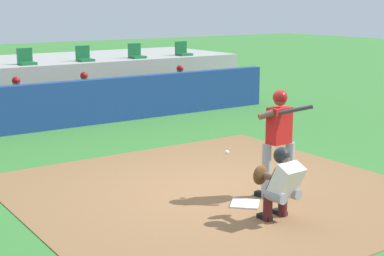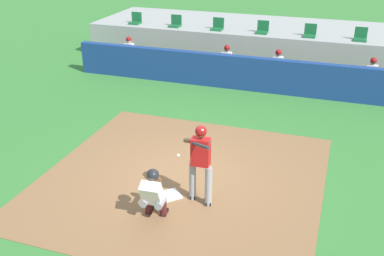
% 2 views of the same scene
% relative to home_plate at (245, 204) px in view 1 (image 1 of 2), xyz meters
% --- Properties ---
extents(ground_plane, '(80.00, 80.00, 0.00)m').
position_rel_home_plate_xyz_m(ground_plane, '(0.00, 0.80, -0.02)').
color(ground_plane, '#387A33').
extents(dirt_infield, '(6.40, 6.40, 0.01)m').
position_rel_home_plate_xyz_m(dirt_infield, '(0.00, 0.80, -0.02)').
color(dirt_infield, olive).
rests_on(dirt_infield, ground).
extents(home_plate, '(0.62, 0.62, 0.02)m').
position_rel_home_plate_xyz_m(home_plate, '(0.00, 0.00, 0.00)').
color(home_plate, white).
rests_on(home_plate, dirt_infield).
extents(batter_at_plate, '(0.73, 0.73, 1.80)m').
position_rel_home_plate_xyz_m(batter_at_plate, '(0.69, 0.01, 1.01)').
color(batter_at_plate, '#99999E').
rests_on(batter_at_plate, ground).
extents(catcher_crouched, '(0.50, 1.70, 1.13)m').
position_rel_home_plate_xyz_m(catcher_crouched, '(-0.02, -0.82, 0.58)').
color(catcher_crouched, gray).
rests_on(catcher_crouched, ground).
extents(dugout_wall, '(13.00, 0.30, 1.20)m').
position_rel_home_plate_xyz_m(dugout_wall, '(0.00, 7.30, 0.58)').
color(dugout_wall, navy).
rests_on(dugout_wall, ground).
extents(dugout_bench, '(11.80, 0.44, 0.45)m').
position_rel_home_plate_xyz_m(dugout_bench, '(0.00, 8.30, 0.20)').
color(dugout_bench, olive).
rests_on(dugout_bench, ground).
extents(dugout_player_1, '(0.49, 0.70, 1.30)m').
position_rel_home_plate_xyz_m(dugout_player_1, '(-0.94, 8.14, 0.65)').
color(dugout_player_1, '#939399').
rests_on(dugout_player_1, ground).
extents(dugout_player_2, '(0.49, 0.70, 1.30)m').
position_rel_home_plate_xyz_m(dugout_player_2, '(0.98, 8.14, 0.65)').
color(dugout_player_2, '#939399').
rests_on(dugout_player_2, ground).
extents(dugout_player_3, '(0.49, 0.70, 1.30)m').
position_rel_home_plate_xyz_m(dugout_player_3, '(4.19, 8.14, 0.65)').
color(dugout_player_3, '#939399').
rests_on(dugout_player_3, ground).
extents(stands_platform, '(15.00, 4.40, 1.40)m').
position_rel_home_plate_xyz_m(stands_platform, '(0.00, 11.70, 0.68)').
color(stands_platform, '#9E9E99').
rests_on(stands_platform, ground).
extents(stadium_seat_3, '(0.46, 0.46, 0.48)m').
position_rel_home_plate_xyz_m(stadium_seat_3, '(0.00, 10.18, 1.51)').
color(stadium_seat_3, '#196033').
rests_on(stadium_seat_3, stands_platform).
extents(stadium_seat_4, '(0.46, 0.46, 0.48)m').
position_rel_home_plate_xyz_m(stadium_seat_4, '(1.86, 10.18, 1.51)').
color(stadium_seat_4, '#196033').
rests_on(stadium_seat_4, stands_platform).
extents(stadium_seat_5, '(0.46, 0.46, 0.48)m').
position_rel_home_plate_xyz_m(stadium_seat_5, '(3.71, 10.18, 1.51)').
color(stadium_seat_5, '#196033').
rests_on(stadium_seat_5, stands_platform).
extents(stadium_seat_6, '(0.46, 0.46, 0.48)m').
position_rel_home_plate_xyz_m(stadium_seat_6, '(5.57, 10.18, 1.51)').
color(stadium_seat_6, '#196033').
rests_on(stadium_seat_6, stands_platform).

